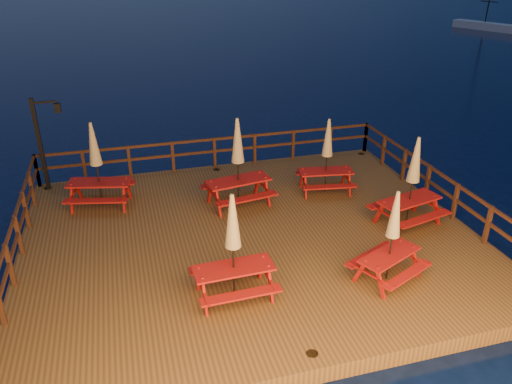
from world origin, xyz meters
TOP-DOWN VIEW (x-y plane):
  - ground at (0.00, 0.00)m, footprint 500.00×500.00m
  - deck at (0.00, 0.00)m, footprint 12.00×10.00m
  - deck_piles at (0.00, 0.00)m, footprint 11.44×9.44m
  - railing at (0.00, 1.78)m, footprint 11.80×9.75m
  - lamp_post at (-5.39, 4.55)m, footprint 0.85×0.18m
  - sailboat at (33.35, 32.56)m, footprint 3.86×7.03m
  - picnic_table_0 at (2.58, -2.80)m, footprint 2.00×1.86m
  - picnic_table_1 at (4.42, -0.60)m, footprint 2.10×1.87m
  - picnic_table_2 at (-3.88, 2.88)m, footprint 2.13×1.89m
  - picnic_table_3 at (0.12, 1.84)m, footprint 2.13×1.86m
  - picnic_table_4 at (3.00, 1.97)m, footprint 1.88×1.63m
  - picnic_table_5 at (-1.03, -2.45)m, footprint 1.82×1.52m

SIDE VIEW (x-z plane):
  - deck_piles at x=0.00m, z-range -1.00..0.40m
  - ground at x=0.00m, z-range 0.00..0.00m
  - deck at x=0.00m, z-range 0.00..0.40m
  - sailboat at x=33.35m, z-range -4.93..5.63m
  - railing at x=0.00m, z-range 0.61..1.71m
  - picnic_table_0 at x=2.58m, z-range 0.44..2.74m
  - picnic_table_4 at x=3.00m, z-range 0.45..2.85m
  - picnic_table_5 at x=-1.03m, z-range 0.45..2.99m
  - picnic_table_1 at x=4.42m, z-range 0.45..3.04m
  - picnic_table_2 at x=-3.88m, z-range 0.45..3.07m
  - picnic_table_3 at x=0.12m, z-range 0.45..3.18m
  - lamp_post at x=-5.39m, z-range 0.70..3.70m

